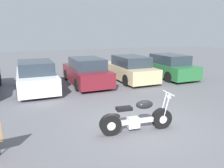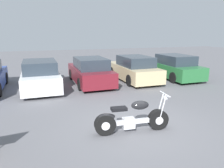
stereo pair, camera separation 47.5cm
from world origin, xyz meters
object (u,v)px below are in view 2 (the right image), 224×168
object	(u,v)px
parked_car_white	(40,76)
parked_car_champagne	(134,69)
parked_car_green	(173,67)
parked_car_maroon	(90,72)
motorcycle	(131,119)

from	to	relation	value
parked_car_white	parked_car_champagne	bearing A→B (deg)	2.31
parked_car_white	parked_car_champagne	distance (m)	5.29
parked_car_champagne	parked_car_green	size ratio (longest dim) A/B	1.00
parked_car_white	parked_car_green	xyz separation A→B (m)	(7.93, 0.08, 0.00)
parked_car_white	parked_car_maroon	distance (m)	2.65
parked_car_champagne	motorcycle	bearing A→B (deg)	-115.41
parked_car_maroon	parked_car_champagne	size ratio (longest dim) A/B	1.00
parked_car_champagne	parked_car_maroon	bearing A→B (deg)	179.40
parked_car_white	parked_car_maroon	bearing A→B (deg)	5.21
parked_car_maroon	motorcycle	bearing A→B (deg)	-93.13
motorcycle	parked_car_champagne	xyz separation A→B (m)	(2.99, 6.29, 0.27)
parked_car_white	motorcycle	bearing A→B (deg)	-69.30
parked_car_white	parked_car_green	distance (m)	7.93
parked_car_white	parked_car_green	world-z (taller)	same
parked_car_maroon	parked_car_green	world-z (taller)	same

